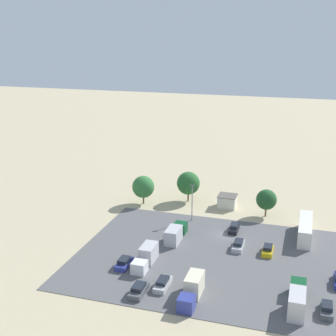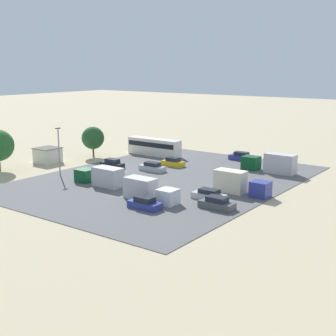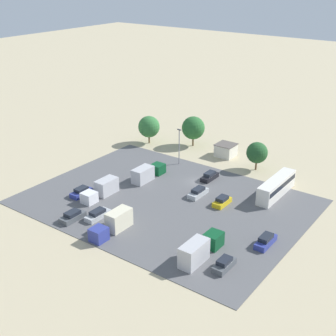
# 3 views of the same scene
# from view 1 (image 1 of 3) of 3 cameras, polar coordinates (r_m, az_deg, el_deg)

# --- Properties ---
(ground_plane) EXTENTS (400.00, 400.00, 0.00)m
(ground_plane) POSITION_cam_1_polar(r_m,az_deg,el_deg) (93.39, 6.98, -8.14)
(ground_plane) COLOR tan
(parking_lot_surface) EXTENTS (48.55, 36.41, 0.08)m
(parking_lot_surface) POSITION_cam_1_polar(r_m,az_deg,el_deg) (84.17, 5.66, -10.97)
(parking_lot_surface) COLOR #565659
(parking_lot_surface) RESTS_ON ground
(shed_building) EXTENTS (4.17, 4.11, 2.82)m
(shed_building) POSITION_cam_1_polar(r_m,az_deg,el_deg) (107.04, 7.25, -4.03)
(shed_building) COLOR silver
(shed_building) RESTS_ON ground
(bus) EXTENTS (2.50, 11.74, 3.36)m
(bus) POSITION_cam_1_polar(r_m,az_deg,el_deg) (94.81, 16.38, -7.08)
(bus) COLOR silver
(bus) RESTS_ON ground
(parked_car_0) EXTENTS (1.81, 4.69, 1.51)m
(parked_car_0) POSITION_cam_1_polar(r_m,az_deg,el_deg) (88.09, 8.58, -9.28)
(parked_car_0) COLOR #ADB2B7
(parked_car_0) RESTS_ON ground
(parked_car_1) EXTENTS (1.97, 4.54, 1.54)m
(parked_car_1) POSITION_cam_1_polar(r_m,az_deg,el_deg) (73.69, -3.59, -14.62)
(parked_car_1) COLOR #4C5156
(parked_car_1) RESTS_ON ground
(parked_car_2) EXTENTS (1.81, 4.75, 1.42)m
(parked_car_2) POSITION_cam_1_polar(r_m,az_deg,el_deg) (75.27, -0.64, -13.90)
(parked_car_2) COLOR #ADB2B7
(parked_car_2) RESTS_ON ground
(parked_car_3) EXTENTS (1.74, 4.20, 1.57)m
(parked_car_3) POSITION_cam_1_polar(r_m,az_deg,el_deg) (72.77, 18.79, -16.00)
(parked_car_3) COLOR #4C5156
(parked_car_3) RESTS_ON ground
(parked_car_4) EXTENTS (1.71, 4.43, 1.55)m
(parked_car_4) POSITION_cam_1_polar(r_m,az_deg,el_deg) (94.99, 8.06, -7.26)
(parked_car_4) COLOR black
(parked_car_4) RESTS_ON ground
(parked_car_5) EXTENTS (1.86, 4.33, 1.54)m
(parked_car_5) POSITION_cam_1_polar(r_m,az_deg,el_deg) (81.34, -5.39, -11.46)
(parked_car_5) COLOR navy
(parked_car_5) RESTS_ON ground
(parked_car_7) EXTENTS (1.81, 4.05, 1.55)m
(parked_car_7) POSITION_cam_1_polar(r_m,az_deg,el_deg) (87.16, 12.07, -9.76)
(parked_car_7) COLOR gold
(parked_car_7) RESTS_ON ground
(parked_truck_0) EXTENTS (2.32, 9.25, 3.29)m
(parked_truck_0) POSITION_cam_1_polar(r_m,az_deg,el_deg) (72.22, 15.47, -15.16)
(parked_truck_0) COLOR #0C4723
(parked_truck_0) RESTS_ON ground
(parked_truck_1) EXTENTS (2.42, 8.35, 2.85)m
(parked_truck_1) POSITION_cam_1_polar(r_m,az_deg,el_deg) (90.23, 0.91, -7.96)
(parked_truck_1) COLOR #0C4723
(parked_truck_1) RESTS_ON ground
(parked_truck_2) EXTENTS (2.35, 7.93, 2.85)m
(parked_truck_2) POSITION_cam_1_polar(r_m,az_deg,el_deg) (81.67, -2.69, -10.75)
(parked_truck_2) COLOR silver
(parked_truck_2) RESTS_ON ground
(parked_truck_3) EXTENTS (2.30, 8.11, 3.12)m
(parked_truck_3) POSITION_cam_1_polar(r_m,az_deg,el_deg) (72.25, 2.96, -14.58)
(parked_truck_3) COLOR navy
(parked_truck_3) RESTS_ON ground
(tree_near_shed) EXTENTS (5.38, 5.38, 7.11)m
(tree_near_shed) POSITION_cam_1_polar(r_m,az_deg,el_deg) (108.94, 2.50, -1.86)
(tree_near_shed) COLOR brown
(tree_near_shed) RESTS_ON ground
(tree_apron_mid) EXTENTS (5.11, 5.11, 6.67)m
(tree_apron_mid) POSITION_cam_1_polar(r_m,az_deg,el_deg) (107.48, -3.03, -2.31)
(tree_apron_mid) COLOR brown
(tree_apron_mid) RESTS_ON ground
(tree_apron_far) EXTENTS (4.42, 4.42, 6.02)m
(tree_apron_far) POSITION_cam_1_polar(r_m,az_deg,el_deg) (102.47, 11.91, -3.79)
(tree_apron_far) COLOR brown
(tree_apron_far) RESTS_ON ground
(light_pole_lot_centre) EXTENTS (0.90, 0.28, 7.83)m
(light_pole_lot_centre) POSITION_cam_1_polar(r_m,az_deg,el_deg) (97.91, 2.96, -4.03)
(light_pole_lot_centre) COLOR gray
(light_pole_lot_centre) RESTS_ON ground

